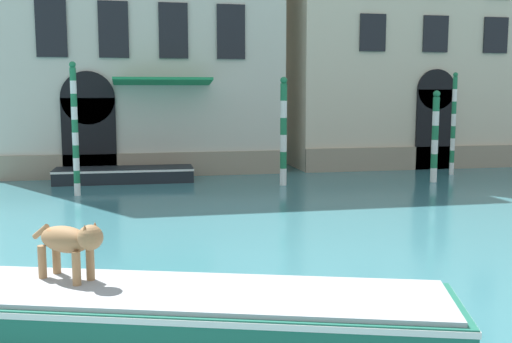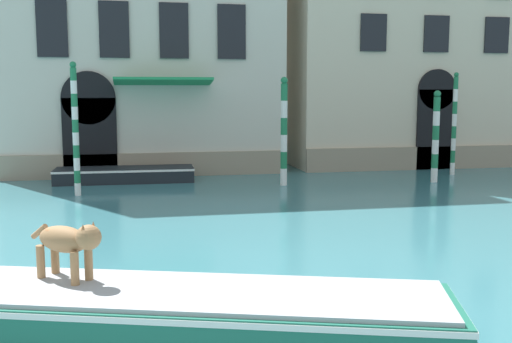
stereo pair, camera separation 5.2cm
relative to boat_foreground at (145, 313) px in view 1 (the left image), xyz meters
The scene contains 8 objects.
palazzo_left 20.46m from the boat_foreground, 88.89° to the left, with size 11.49×7.40×14.65m.
boat_foreground is the anchor object (origin of this frame).
dog_on_deck 1.49m from the boat_foreground, 149.89° to the left, with size 1.06×0.94×0.87m.
boat_moored_near_palazzo 15.02m from the boat_foreground, 91.89° to the left, with size 5.21×1.61×0.55m.
mooring_pole_0 12.54m from the boat_foreground, 99.17° to the left, with size 0.21×0.21×4.37m.
mooring_pole_1 16.86m from the boat_foreground, 49.03° to the left, with size 0.26×0.26×3.45m.
mooring_pole_2 14.17m from the boat_foreground, 68.20° to the left, with size 0.25×0.25×3.94m.
mooring_pole_3 19.35m from the boat_foreground, 48.55° to the left, with size 0.19×0.19×4.19m.
Camera 1 is at (2.18, -3.19, 3.39)m, focal length 42.00 mm.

